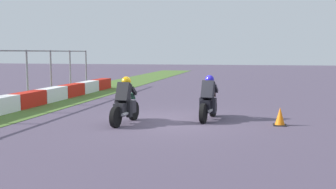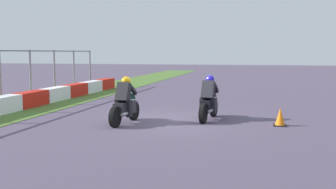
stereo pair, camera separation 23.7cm
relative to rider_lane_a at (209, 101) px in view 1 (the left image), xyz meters
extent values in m
plane|color=#51455A|center=(-0.53, 1.26, -0.62)|extent=(120.00, 120.00, 0.00)
cube|color=red|center=(1.49, 7.68, -0.30)|extent=(1.98, 0.60, 0.64)
cube|color=white|center=(3.51, 7.68, -0.30)|extent=(1.98, 0.60, 0.64)
cube|color=red|center=(5.53, 7.68, -0.30)|extent=(1.98, 0.60, 0.64)
cube|color=white|center=(7.55, 7.68, -0.30)|extent=(1.98, 0.60, 0.64)
cube|color=red|center=(9.57, 7.68, -0.30)|extent=(1.98, 0.60, 0.64)
cylinder|color=slate|center=(4.14, 9.32, 0.58)|extent=(0.10, 0.10, 2.40)
cylinder|color=slate|center=(6.47, 9.32, 0.58)|extent=(0.10, 0.10, 2.40)
cylinder|color=slate|center=(8.80, 9.32, 0.58)|extent=(0.10, 0.10, 2.40)
cylinder|color=slate|center=(11.14, 9.32, 0.58)|extent=(0.10, 0.10, 2.40)
cylinder|color=black|center=(0.70, -0.09, -0.30)|extent=(0.65, 0.22, 0.64)
cylinder|color=black|center=(-0.69, 0.09, -0.30)|extent=(0.65, 0.22, 0.64)
cube|color=black|center=(0.00, 0.00, -0.12)|extent=(1.13, 0.46, 0.40)
ellipsoid|color=black|center=(0.10, -0.01, 0.18)|extent=(0.51, 0.36, 0.24)
cube|color=red|center=(-0.50, 0.07, -0.10)|extent=(0.08, 0.17, 0.08)
cylinder|color=#A5A5AD|center=(-0.36, -0.11, -0.25)|extent=(0.43, 0.15, 0.10)
cube|color=black|center=(-0.10, 0.01, 0.40)|extent=(0.53, 0.46, 0.66)
sphere|color=#281FC6|center=(0.12, -0.01, 0.74)|extent=(0.34, 0.34, 0.30)
cube|color=#796161|center=(0.50, -0.06, 0.22)|extent=(0.19, 0.28, 0.23)
cube|color=black|center=(-0.09, 0.21, -0.12)|extent=(0.20, 0.16, 0.52)
cube|color=black|center=(-0.14, -0.18, -0.12)|extent=(0.20, 0.16, 0.52)
cube|color=black|center=(0.30, 0.14, 0.42)|extent=(0.39, 0.15, 0.31)
cube|color=black|center=(0.26, -0.21, 0.42)|extent=(0.39, 0.15, 0.31)
cylinder|color=black|center=(-0.61, 2.46, -0.30)|extent=(0.65, 0.20, 0.64)
cylinder|color=black|center=(-2.01, 2.60, -0.30)|extent=(0.65, 0.20, 0.64)
cube|color=black|center=(-1.31, 2.53, -0.12)|extent=(1.13, 0.43, 0.40)
ellipsoid|color=black|center=(-1.21, 2.52, 0.18)|extent=(0.51, 0.35, 0.24)
cube|color=red|center=(-1.82, 2.58, -0.10)|extent=(0.08, 0.17, 0.08)
cylinder|color=#A5A5AD|center=(-1.68, 2.41, -0.25)|extent=(0.43, 0.14, 0.10)
cube|color=black|center=(-1.41, 2.54, 0.40)|extent=(0.52, 0.45, 0.66)
sphere|color=#E3A40E|center=(-1.19, 2.52, 0.74)|extent=(0.33, 0.33, 0.30)
cube|color=#347054|center=(-0.81, 2.48, 0.22)|extent=(0.18, 0.27, 0.23)
cube|color=black|center=(-1.41, 2.74, -0.12)|extent=(0.19, 0.16, 0.52)
cube|color=black|center=(-1.45, 2.34, -0.12)|extent=(0.19, 0.16, 0.52)
cube|color=black|center=(-1.01, 2.68, 0.42)|extent=(0.39, 0.14, 0.31)
cube|color=black|center=(-1.05, 2.32, 0.42)|extent=(0.39, 0.14, 0.31)
cube|color=black|center=(-0.60, -2.30, -0.61)|extent=(0.40, 0.40, 0.03)
cone|color=orange|center=(-0.60, -2.30, -0.34)|extent=(0.32, 0.32, 0.57)
camera|label=1|loc=(-13.26, -1.43, 1.66)|focal=42.26mm
camera|label=2|loc=(-13.21, -1.66, 1.66)|focal=42.26mm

